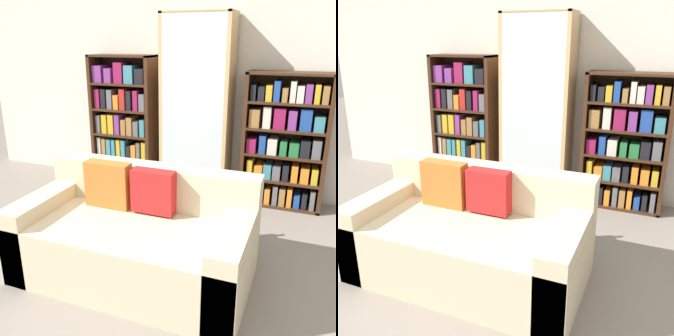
% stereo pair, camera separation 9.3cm
% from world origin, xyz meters
% --- Properties ---
extents(ground_plane, '(16.00, 16.00, 0.00)m').
position_xyz_m(ground_plane, '(0.00, 0.00, 0.00)').
color(ground_plane, gray).
extents(wall_back, '(6.07, 0.06, 2.70)m').
position_xyz_m(wall_back, '(0.00, 2.52, 1.35)').
color(wall_back, silver).
rests_on(wall_back, ground).
extents(couch, '(1.69, 0.89, 0.81)m').
position_xyz_m(couch, '(-0.01, 0.60, 0.29)').
color(couch, beige).
rests_on(couch, ground).
extents(bookshelf_left, '(0.76, 0.32, 1.54)m').
position_xyz_m(bookshelf_left, '(-0.98, 2.31, 0.75)').
color(bookshelf_left, '#3D2314').
rests_on(bookshelf_left, ground).
extents(display_cabinet, '(0.75, 0.36, 1.97)m').
position_xyz_m(display_cabinet, '(-0.07, 2.30, 0.99)').
color(display_cabinet, tan).
rests_on(display_cabinet, ground).
extents(bookshelf_right, '(0.84, 0.32, 1.40)m').
position_xyz_m(bookshelf_right, '(0.88, 2.31, 0.68)').
color(bookshelf_right, '#3D2314').
rests_on(bookshelf_right, ground).
extents(wine_bottle, '(0.09, 0.09, 0.36)m').
position_xyz_m(wine_bottle, '(0.61, 1.36, 0.15)').
color(wine_bottle, black).
rests_on(wine_bottle, ground).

